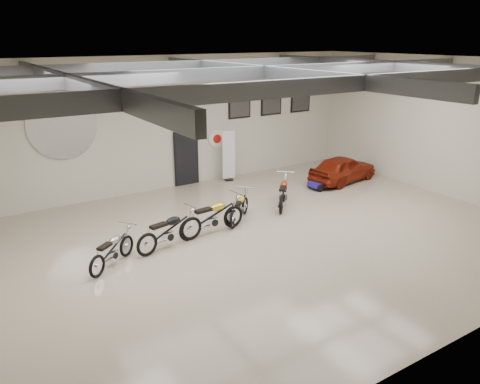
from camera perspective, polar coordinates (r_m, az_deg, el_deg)
floor at (r=13.80m, az=2.69°, el=-5.67°), size 16.00×12.00×0.01m
ceiling at (r=12.61m, az=3.04°, el=15.54°), size 16.00×12.00×0.01m
back_wall at (r=18.10m, az=-8.26°, el=8.30°), size 16.00×0.02×5.00m
right_wall at (r=18.68m, az=23.52°, el=7.28°), size 0.02×12.00×5.00m
ceiling_beams at (r=12.62m, az=3.02°, el=14.41°), size 15.80×11.80×0.32m
door at (r=18.57m, az=-6.59°, el=4.04°), size 0.92×0.08×2.10m
logo_plaque at (r=16.79m, az=-20.84°, el=7.54°), size 2.30×0.06×1.16m
poster_left at (r=19.38m, az=-0.06°, el=10.94°), size 1.05×0.08×1.35m
poster_mid at (r=20.28m, az=3.84°, el=11.24°), size 1.05×0.08×1.35m
poster_right at (r=21.26m, az=7.40°, el=11.46°), size 1.05×0.08×1.35m
oil_sign at (r=19.05m, az=-2.86°, el=6.52°), size 0.72×0.10×0.72m
banner_stand at (r=18.98m, az=-1.38°, el=4.31°), size 0.57×0.30×2.00m
motorcycle_silver at (r=12.46m, az=-15.36°, el=-6.77°), size 1.78×1.52×0.94m
motorcycle_black at (r=13.14m, az=-8.77°, el=-4.63°), size 2.13×1.08×1.06m
motorcycle_gold at (r=13.94m, az=-3.36°, el=-2.91°), size 2.23×0.88×1.13m
motorcycle_yellow at (r=14.89m, az=-0.09°, el=-1.84°), size 1.73×1.60×0.94m
motorcycle_red at (r=16.20m, az=5.30°, el=-0.00°), size 1.84×1.92×1.05m
go_kart at (r=18.58m, az=10.50°, el=1.38°), size 1.53×0.69×0.56m
vintage_car at (r=19.38m, az=12.42°, el=2.79°), size 1.79×3.36×1.09m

